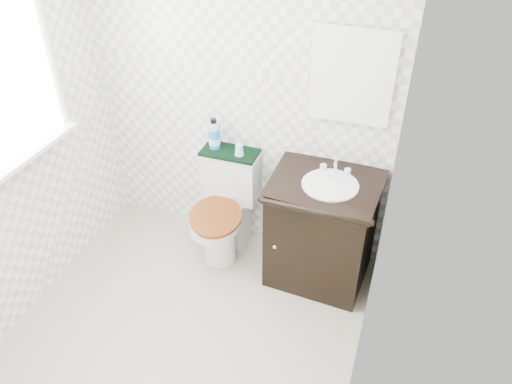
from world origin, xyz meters
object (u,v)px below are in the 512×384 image
Objects in this scene: vanity at (322,228)px; trash_bin at (292,235)px; cup at (239,150)px; toilet at (226,211)px; mouthwash_bottle at (214,135)px.

vanity is 3.42× the size of trash_bin.
toilet is at bearing -131.05° from cup.
mouthwash_bottle is at bearing 179.51° from trash_bin.
cup reaches higher than toilet.
trash_bin is at bearing 14.95° from toilet.
mouthwash_bottle is at bearing 167.05° from vanity.
toilet is 0.59m from mouthwash_bottle.
vanity is 3.97× the size of mouthwash_bottle.
vanity is 11.08× the size of cup.
toilet is 9.47× the size of cup.
vanity reaches higher than toilet.
trash_bin is (0.49, 0.13, -0.21)m from toilet.
toilet is 0.55m from trash_bin.
mouthwash_bottle reaches higher than trash_bin.
mouthwash_bottle is at bearing 169.02° from cup.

